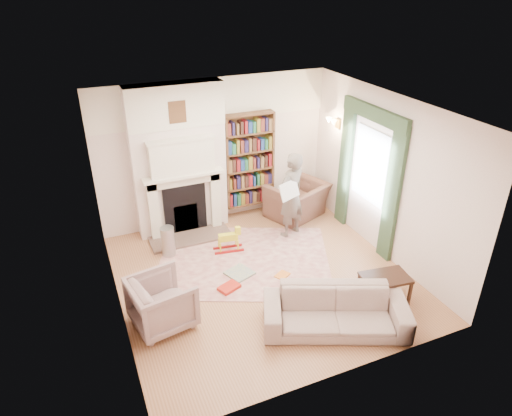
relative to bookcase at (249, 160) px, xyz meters
name	(u,v)px	position (x,y,z in m)	size (l,w,h in m)	color
floor	(262,276)	(-0.65, -2.12, -1.18)	(4.50, 4.50, 0.00)	#965D3C
ceiling	(263,109)	(-0.65, -2.12, 1.62)	(4.50, 4.50, 0.00)	white
wall_back	(215,152)	(-0.65, 0.13, 0.22)	(4.50, 4.50, 0.00)	white
wall_front	(345,284)	(-0.65, -4.37, 0.22)	(4.50, 4.50, 0.00)	white
wall_left	(108,230)	(-2.90, -2.12, 0.22)	(4.50, 4.50, 0.00)	white
wall_right	(385,177)	(1.60, -2.12, 0.22)	(4.50, 4.50, 0.00)	white
fireplace	(179,162)	(-1.40, -0.07, 0.21)	(1.70, 0.58, 2.80)	white
bookcase	(249,160)	(0.00, 0.00, 0.00)	(1.00, 0.24, 1.85)	brown
window	(370,166)	(1.58, -1.72, 0.27)	(0.02, 0.90, 1.30)	silver
curtain_left	(392,195)	(1.55, -2.42, 0.02)	(0.07, 0.32, 2.40)	#2A422A
curtain_right	(345,165)	(1.55, -1.02, 0.02)	(0.07, 0.32, 2.40)	#2A422A
pelmet	(375,114)	(1.54, -1.72, 1.20)	(0.09, 1.70, 0.24)	#2A422A
wall_sconce	(329,125)	(1.38, -0.62, 0.72)	(0.20, 0.24, 0.24)	gold
rug	(244,260)	(-0.75, -1.58, -1.17)	(2.90, 2.23, 0.01)	beige
armchair_reading	(297,200)	(0.84, -0.48, -0.82)	(1.09, 0.95, 0.71)	#552F2D
armchair_left	(162,302)	(-2.38, -2.60, -0.80)	(0.80, 0.82, 0.75)	#AE9D8F
sofa	(336,311)	(-0.20, -3.63, -0.88)	(1.99, 0.78, 0.58)	#ABA38D
man_reading	(291,195)	(0.39, -1.08, -0.36)	(0.60, 0.39, 1.64)	#61564D
newspaper	(289,190)	(0.24, -1.28, -0.14)	(0.45, 0.02, 0.31)	silver
coffee_table	(384,289)	(0.78, -3.41, -0.95)	(0.70, 0.45, 0.45)	#331812
paraffin_heater	(168,241)	(-1.90, -0.89, -0.90)	(0.24, 0.24, 0.55)	#999DA1
rocking_horse	(228,240)	(-0.89, -1.18, -0.94)	(0.53, 0.21, 0.46)	yellow
board_game	(239,273)	(-0.97, -1.93, -1.15)	(0.39, 0.39, 0.03)	#EDD253
game_box_lid	(229,287)	(-1.27, -2.23, -1.14)	(0.33, 0.22, 0.06)	red
comic_annuals	(293,281)	(-0.25, -2.46, -1.16)	(0.48, 0.69, 0.02)	red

